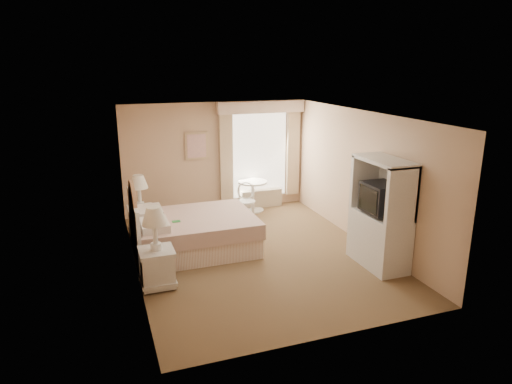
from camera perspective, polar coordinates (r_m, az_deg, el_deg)
name	(u,v)px	position (r m, az deg, el deg)	size (l,w,h in m)	color
room	(256,187)	(7.90, 0.04, 0.57)	(4.21, 5.51, 2.51)	brown
window	(261,151)	(10.66, 0.59, 5.10)	(2.05, 0.22, 2.51)	white
framed_art	(196,146)	(10.27, -7.45, 5.74)	(0.52, 0.04, 0.62)	tan
bed	(188,232)	(8.42, -8.48, -4.97)	(2.17, 1.70, 1.51)	tan
nightstand_near	(157,258)	(7.16, -12.31, -8.02)	(0.52, 0.52, 1.27)	silver
nightstand_far	(141,213)	(9.36, -14.21, -2.54)	(0.50, 0.50, 1.21)	silver
round_table	(253,191)	(10.53, -0.41, 0.12)	(0.67, 0.67, 0.71)	silver
cafe_chair	(246,198)	(10.01, -1.23, -0.77)	(0.47, 0.47, 0.81)	silver
armoire	(380,222)	(7.91, 15.28, -3.65)	(0.56, 1.11, 1.85)	silver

